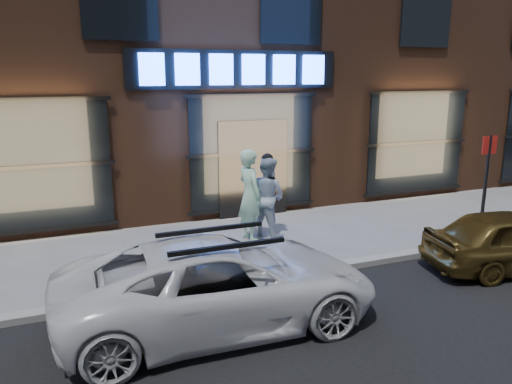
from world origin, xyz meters
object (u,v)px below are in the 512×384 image
Objects in this scene: white_suv at (220,283)px; sign_post at (486,179)px; man_bowtie at (250,195)px; man_cap at (267,197)px.

sign_post is at bearing -76.59° from white_suv.
man_bowtie is at bearing -26.39° from white_suv.
white_suv is at bearing 144.01° from man_bowtie.
sign_post reaches higher than man_cap.
white_suv is (-1.75, -3.32, -0.36)m from man_bowtie.
man_bowtie is at bearing 155.92° from sign_post.
sign_post reaches higher than man_bowtie.
man_cap is at bearing 151.50° from sign_post.
sign_post is (4.00, -2.17, 0.51)m from man_cap.
sign_post is at bearing -148.69° from man_cap.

